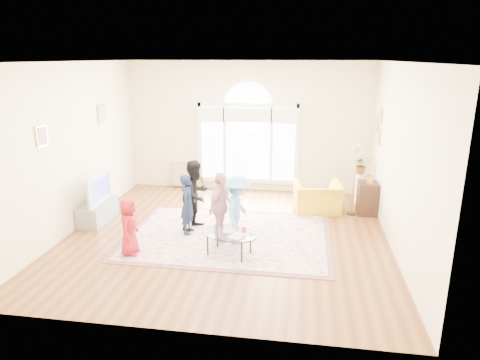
# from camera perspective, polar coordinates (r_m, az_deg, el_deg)

# --- Properties ---
(ground) EXTENTS (6.00, 6.00, 0.00)m
(ground) POSITION_cam_1_polar(r_m,az_deg,el_deg) (8.22, -1.79, -7.40)
(ground) COLOR #603216
(ground) RESTS_ON ground
(room_shell) EXTENTS (6.00, 6.00, 6.00)m
(room_shell) POSITION_cam_1_polar(r_m,az_deg,el_deg) (10.48, 1.02, 6.71)
(room_shell) COLOR beige
(room_shell) RESTS_ON ground
(area_rug) EXTENTS (3.60, 2.60, 0.02)m
(area_rug) POSITION_cam_1_polar(r_m,az_deg,el_deg) (8.17, -1.52, -7.49)
(area_rug) COLOR beige
(area_rug) RESTS_ON ground
(rug_border) EXTENTS (3.80, 2.80, 0.01)m
(rug_border) POSITION_cam_1_polar(r_m,az_deg,el_deg) (8.17, -1.52, -7.51)
(rug_border) COLOR brown
(rug_border) RESTS_ON ground
(tv_console) EXTENTS (0.45, 1.00, 0.42)m
(tv_console) POSITION_cam_1_polar(r_m,az_deg,el_deg) (9.28, -18.44, -4.07)
(tv_console) COLOR gray
(tv_console) RESTS_ON ground
(television) EXTENTS (0.17, 1.00, 0.57)m
(television) POSITION_cam_1_polar(r_m,az_deg,el_deg) (9.12, -18.67, -1.14)
(television) COLOR black
(television) RESTS_ON tv_console
(coffee_table) EXTENTS (1.14, 0.89, 0.54)m
(coffee_table) POSITION_cam_1_polar(r_m,az_deg,el_deg) (7.28, -1.45, -7.19)
(coffee_table) COLOR silver
(coffee_table) RESTS_ON ground
(armchair) EXTENTS (1.11, 1.01, 0.65)m
(armchair) POSITION_cam_1_polar(r_m,az_deg,el_deg) (9.49, 10.30, -2.30)
(armchair) COLOR gold
(armchair) RESTS_ON ground
(side_cabinet) EXTENTS (0.40, 0.50, 0.70)m
(side_cabinet) POSITION_cam_1_polar(r_m,az_deg,el_deg) (9.61, 16.59, -2.33)
(side_cabinet) COLOR black
(side_cabinet) RESTS_ON ground
(floor_lamp) EXTENTS (0.28, 0.28, 1.51)m
(floor_lamp) POSITION_cam_1_polar(r_m,az_deg,el_deg) (9.25, 15.18, 3.07)
(floor_lamp) COLOR black
(floor_lamp) RESTS_ON ground
(plant_pedestal) EXTENTS (0.20, 0.20, 0.70)m
(plant_pedestal) POSITION_cam_1_polar(r_m,az_deg,el_deg) (10.28, 15.65, -1.07)
(plant_pedestal) COLOR white
(plant_pedestal) RESTS_ON ground
(potted_plant) EXTENTS (0.39, 0.35, 0.43)m
(potted_plant) POSITION_cam_1_polar(r_m,az_deg,el_deg) (10.13, 15.89, 1.98)
(potted_plant) COLOR #33722D
(potted_plant) RESTS_ON plant_pedestal
(leaning_picture) EXTENTS (0.80, 0.14, 0.62)m
(leaning_picture) POSITION_cam_1_polar(r_m,az_deg,el_deg) (11.23, -7.16, -1.00)
(leaning_picture) COLOR tan
(leaning_picture) RESTS_ON ground
(child_red) EXTENTS (0.36, 0.52, 1.00)m
(child_red) POSITION_cam_1_polar(r_m,az_deg,el_deg) (7.51, -14.59, -6.00)
(child_red) COLOR #A31923
(child_red) RESTS_ON area_rug
(child_navy) EXTENTS (0.29, 0.43, 1.15)m
(child_navy) POSITION_cam_1_polar(r_m,az_deg,el_deg) (8.15, -6.95, -3.22)
(child_navy) COLOR #15203B
(child_navy) RESTS_ON area_rug
(child_black) EXTENTS (0.73, 0.81, 1.37)m
(child_black) POSITION_cam_1_polar(r_m,az_deg,el_deg) (8.33, -5.91, -1.97)
(child_black) COLOR black
(child_black) RESTS_ON area_rug
(child_pink) EXTENTS (0.50, 0.81, 1.29)m
(child_pink) POSITION_cam_1_polar(r_m,az_deg,el_deg) (7.77, -2.66, -3.57)
(child_pink) COLOR pink
(child_pink) RESTS_ON area_rug
(child_blue) EXTENTS (0.54, 0.85, 1.26)m
(child_blue) POSITION_cam_1_polar(r_m,az_deg,el_deg) (7.65, -0.28, -3.99)
(child_blue) COLOR #66ACE7
(child_blue) RESTS_ON area_rug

